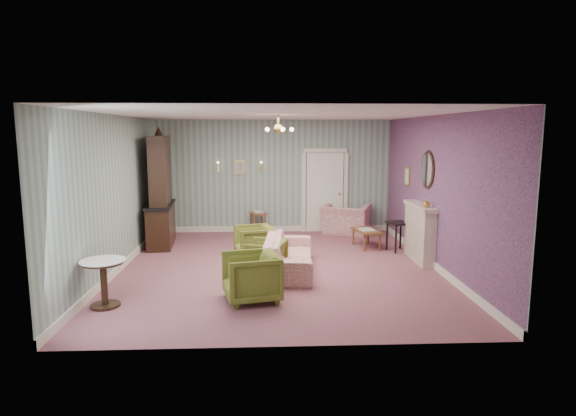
{
  "coord_description": "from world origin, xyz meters",
  "views": [
    {
      "loc": [
        -0.24,
        -9.08,
        2.58
      ],
      "look_at": [
        0.2,
        0.4,
        1.1
      ],
      "focal_mm": 30.32,
      "sensor_mm": 36.0,
      "label": 1
    }
  ],
  "objects_px": {
    "olive_chair_a": "(251,275)",
    "fireplace": "(420,232)",
    "wingback_chair": "(346,214)",
    "olive_chair_c": "(254,241)",
    "coffee_table": "(366,238)",
    "dresser": "(160,188)",
    "sofa_chintz": "(289,248)",
    "side_table_black": "(398,237)",
    "pedestal_table": "(104,283)",
    "olive_chair_b": "(266,255)"
  },
  "relations": [
    {
      "from": "olive_chair_c",
      "to": "fireplace",
      "type": "height_order",
      "value": "fireplace"
    },
    {
      "from": "coffee_table",
      "to": "side_table_black",
      "type": "xyz_separation_m",
      "value": [
        0.62,
        -0.39,
        0.12
      ]
    },
    {
      "from": "sofa_chintz",
      "to": "dresser",
      "type": "height_order",
      "value": "dresser"
    },
    {
      "from": "olive_chair_a",
      "to": "wingback_chair",
      "type": "xyz_separation_m",
      "value": [
        2.28,
        4.9,
        0.1
      ]
    },
    {
      "from": "side_table_black",
      "to": "fireplace",
      "type": "bearing_deg",
      "value": -75.04
    },
    {
      "from": "olive_chair_a",
      "to": "sofa_chintz",
      "type": "xyz_separation_m",
      "value": [
        0.66,
        1.62,
        0.02
      ]
    },
    {
      "from": "fireplace",
      "to": "coffee_table",
      "type": "distance_m",
      "value": 1.49
    },
    {
      "from": "olive_chair_b",
      "to": "olive_chair_c",
      "type": "distance_m",
      "value": 1.13
    },
    {
      "from": "olive_chair_c",
      "to": "dresser",
      "type": "relative_size",
      "value": 0.28
    },
    {
      "from": "wingback_chair",
      "to": "dresser",
      "type": "distance_m",
      "value": 4.64
    },
    {
      "from": "dresser",
      "to": "side_table_black",
      "type": "xyz_separation_m",
      "value": [
        5.3,
        -0.86,
        -1.0
      ]
    },
    {
      "from": "coffee_table",
      "to": "side_table_black",
      "type": "distance_m",
      "value": 0.74
    },
    {
      "from": "olive_chair_c",
      "to": "sofa_chintz",
      "type": "relative_size",
      "value": 0.34
    },
    {
      "from": "side_table_black",
      "to": "pedestal_table",
      "type": "height_order",
      "value": "pedestal_table"
    },
    {
      "from": "olive_chair_a",
      "to": "wingback_chair",
      "type": "relative_size",
      "value": 0.71
    },
    {
      "from": "dresser",
      "to": "coffee_table",
      "type": "relative_size",
      "value": 3.27
    },
    {
      "from": "side_table_black",
      "to": "sofa_chintz",
      "type": "bearing_deg",
      "value": -150.41
    },
    {
      "from": "olive_chair_a",
      "to": "olive_chair_c",
      "type": "relative_size",
      "value": 1.1
    },
    {
      "from": "side_table_black",
      "to": "dresser",
      "type": "bearing_deg",
      "value": 170.75
    },
    {
      "from": "olive_chair_b",
      "to": "sofa_chintz",
      "type": "height_order",
      "value": "sofa_chintz"
    },
    {
      "from": "olive_chair_b",
      "to": "coffee_table",
      "type": "height_order",
      "value": "olive_chair_b"
    },
    {
      "from": "dresser",
      "to": "side_table_black",
      "type": "bearing_deg",
      "value": -14.93
    },
    {
      "from": "sofa_chintz",
      "to": "coffee_table",
      "type": "bearing_deg",
      "value": -41.43
    },
    {
      "from": "olive_chair_c",
      "to": "wingback_chair",
      "type": "height_order",
      "value": "wingback_chair"
    },
    {
      "from": "olive_chair_c",
      "to": "sofa_chintz",
      "type": "xyz_separation_m",
      "value": [
        0.67,
        -0.93,
        0.06
      ]
    },
    {
      "from": "olive_chair_a",
      "to": "fireplace",
      "type": "distance_m",
      "value": 4.02
    },
    {
      "from": "olive_chair_b",
      "to": "side_table_black",
      "type": "relative_size",
      "value": 1.06
    },
    {
      "from": "side_table_black",
      "to": "pedestal_table",
      "type": "relative_size",
      "value": 0.91
    },
    {
      "from": "side_table_black",
      "to": "olive_chair_a",
      "type": "bearing_deg",
      "value": -135.94
    },
    {
      "from": "olive_chair_c",
      "to": "coffee_table",
      "type": "height_order",
      "value": "olive_chair_c"
    },
    {
      "from": "coffee_table",
      "to": "sofa_chintz",
      "type": "bearing_deg",
      "value": -135.89
    },
    {
      "from": "sofa_chintz",
      "to": "wingback_chair",
      "type": "distance_m",
      "value": 3.66
    },
    {
      "from": "dresser",
      "to": "coffee_table",
      "type": "distance_m",
      "value": 4.83
    },
    {
      "from": "wingback_chair",
      "to": "olive_chair_c",
      "type": "bearing_deg",
      "value": 67.87
    },
    {
      "from": "olive_chair_a",
      "to": "fireplace",
      "type": "xyz_separation_m",
      "value": [
        3.33,
        2.24,
        0.17
      ]
    },
    {
      "from": "olive_chair_b",
      "to": "side_table_black",
      "type": "xyz_separation_m",
      "value": [
        2.9,
        1.57,
        -0.02
      ]
    },
    {
      "from": "fireplace",
      "to": "side_table_black",
      "type": "distance_m",
      "value": 0.85
    },
    {
      "from": "coffee_table",
      "to": "side_table_black",
      "type": "bearing_deg",
      "value": -31.9
    },
    {
      "from": "wingback_chair",
      "to": "pedestal_table",
      "type": "distance_m",
      "value": 6.75
    },
    {
      "from": "dresser",
      "to": "fireplace",
      "type": "bearing_deg",
      "value": -22.34
    },
    {
      "from": "pedestal_table",
      "to": "fireplace",
      "type": "bearing_deg",
      "value": 23.55
    },
    {
      "from": "olive_chair_c",
      "to": "fireplace",
      "type": "bearing_deg",
      "value": 69.86
    },
    {
      "from": "wingback_chair",
      "to": "pedestal_table",
      "type": "height_order",
      "value": "wingback_chair"
    },
    {
      "from": "wingback_chair",
      "to": "pedestal_table",
      "type": "xyz_separation_m",
      "value": [
        -4.45,
        -5.07,
        -0.15
      ]
    },
    {
      "from": "dresser",
      "to": "fireplace",
      "type": "xyz_separation_m",
      "value": [
        5.51,
        -1.65,
        -0.75
      ]
    },
    {
      "from": "fireplace",
      "to": "coffee_table",
      "type": "bearing_deg",
      "value": 125.34
    },
    {
      "from": "olive_chair_c",
      "to": "wingback_chair",
      "type": "bearing_deg",
      "value": 121.02
    },
    {
      "from": "wingback_chair",
      "to": "pedestal_table",
      "type": "bearing_deg",
      "value": 70.81
    },
    {
      "from": "dresser",
      "to": "side_table_black",
      "type": "height_order",
      "value": "dresser"
    },
    {
      "from": "olive_chair_a",
      "to": "olive_chair_c",
      "type": "height_order",
      "value": "olive_chair_a"
    }
  ]
}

